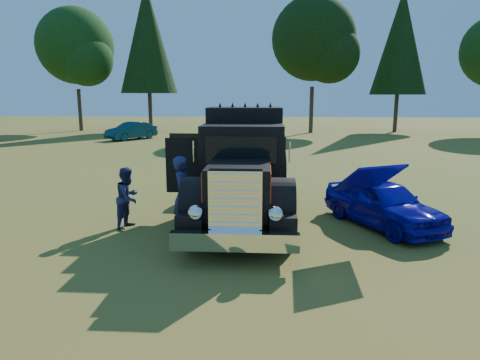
% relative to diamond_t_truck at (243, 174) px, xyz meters
% --- Properties ---
extents(ground, '(120.00, 120.00, 0.00)m').
position_rel_diamond_t_truck_xyz_m(ground, '(0.74, -1.51, -1.28)').
color(ground, '#455F1B').
rests_on(ground, ground).
extents(treeline, '(72.10, 24.04, 13.84)m').
position_rel_diamond_t_truck_xyz_m(treeline, '(0.79, 25.58, 6.57)').
color(treeline, '#2D2116').
rests_on(treeline, ground).
extents(diamond_t_truck, '(3.38, 7.16, 3.00)m').
position_rel_diamond_t_truck_xyz_m(diamond_t_truck, '(0.00, 0.00, 0.00)').
color(diamond_t_truck, black).
rests_on(diamond_t_truck, ground).
extents(hotrod_coupe, '(2.98, 4.15, 1.89)m').
position_rel_diamond_t_truck_xyz_m(hotrod_coupe, '(3.60, -0.34, -0.66)').
color(hotrod_coupe, '#0D08B0').
rests_on(hotrod_coupe, ground).
extents(spectator_near, '(0.51, 0.73, 1.90)m').
position_rel_diamond_t_truck_xyz_m(spectator_near, '(-1.39, -1.20, -0.33)').
color(spectator_near, '#21294E').
rests_on(spectator_near, ground).
extents(spectator_far, '(0.76, 0.88, 1.56)m').
position_rel_diamond_t_truck_xyz_m(spectator_far, '(-2.88, -0.81, -0.50)').
color(spectator_far, '#1B2640').
rests_on(spectator_far, ground).
extents(distant_teal_car, '(3.50, 4.16, 1.34)m').
position_rel_diamond_t_truck_xyz_m(distant_teal_car, '(-9.76, 21.36, -0.61)').
color(distant_teal_car, '#092C37').
rests_on(distant_teal_car, ground).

